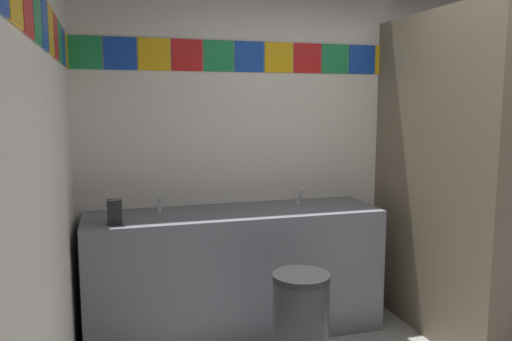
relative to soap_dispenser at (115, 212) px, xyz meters
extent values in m
cube|color=silver|center=(1.69, 0.50, 0.48)|extent=(3.92, 0.08, 2.90)
cube|color=#1E8C4C|center=(-0.15, 0.45, 1.01)|extent=(0.22, 0.01, 0.22)
cube|color=#1947B7|center=(0.08, 0.45, 1.01)|extent=(0.22, 0.01, 0.22)
cube|color=yellow|center=(0.31, 0.45, 1.01)|extent=(0.22, 0.01, 0.22)
cube|color=red|center=(0.54, 0.45, 1.01)|extent=(0.22, 0.01, 0.22)
cube|color=#1E8C4C|center=(0.77, 0.45, 1.01)|extent=(0.22, 0.01, 0.22)
cube|color=#1947B7|center=(1.00, 0.45, 1.01)|extent=(0.22, 0.01, 0.22)
cube|color=yellow|center=(1.23, 0.45, 1.01)|extent=(0.22, 0.01, 0.22)
cube|color=red|center=(1.46, 0.45, 1.01)|extent=(0.22, 0.01, 0.22)
cube|color=#1E8C4C|center=(1.69, 0.45, 1.01)|extent=(0.22, 0.01, 0.22)
cube|color=#1947B7|center=(1.92, 0.45, 1.01)|extent=(0.22, 0.01, 0.22)
cube|color=yellow|center=(2.15, 0.45, 1.01)|extent=(0.22, 0.01, 0.22)
cube|color=red|center=(2.39, 0.45, 1.01)|extent=(0.22, 0.01, 0.22)
cube|color=#1E8C4C|center=(2.62, 0.45, 1.01)|extent=(0.22, 0.01, 0.22)
cube|color=#1947B7|center=(2.85, 0.45, 1.01)|extent=(0.22, 0.01, 0.22)
cube|color=yellow|center=(3.08, 0.45, 1.01)|extent=(0.22, 0.01, 0.22)
cube|color=red|center=(3.31, 0.45, 1.01)|extent=(0.22, 0.01, 0.22)
cube|color=silver|center=(-0.31, -1.34, 0.48)|extent=(0.08, 3.60, 2.90)
cube|color=red|center=(-0.26, -1.34, 1.01)|extent=(0.01, 0.22, 0.22)
cube|color=#1E8C4C|center=(-0.26, -1.10, 1.01)|extent=(0.01, 0.22, 0.22)
cube|color=#1947B7|center=(-0.26, -0.86, 1.01)|extent=(0.01, 0.22, 0.22)
cube|color=yellow|center=(-0.26, -0.62, 1.01)|extent=(0.01, 0.22, 0.22)
cube|color=red|center=(-0.26, -0.38, 1.01)|extent=(0.01, 0.22, 0.22)
cube|color=#1E8C4C|center=(-0.26, -0.14, 1.01)|extent=(0.01, 0.22, 0.22)
cube|color=#1947B7|center=(-0.26, 0.10, 1.01)|extent=(0.01, 0.22, 0.22)
cube|color=yellow|center=(-0.26, 0.34, 1.01)|extent=(0.01, 0.22, 0.22)
cube|color=slate|center=(0.81, 0.17, -0.52)|extent=(2.06, 0.58, 0.89)
cube|color=slate|center=(0.81, 0.45, -0.12)|extent=(2.06, 0.03, 0.08)
cylinder|color=white|center=(0.30, 0.14, -0.13)|extent=(0.34, 0.34, 0.10)
cylinder|color=white|center=(1.33, 0.14, -0.13)|extent=(0.34, 0.34, 0.10)
cylinder|color=silver|center=(0.30, 0.28, -0.05)|extent=(0.04, 0.04, 0.05)
cylinder|color=silver|center=(0.30, 0.23, 0.02)|extent=(0.02, 0.06, 0.09)
cylinder|color=silver|center=(1.33, 0.28, -0.05)|extent=(0.04, 0.04, 0.05)
cylinder|color=silver|center=(1.33, 0.23, 0.02)|extent=(0.02, 0.06, 0.09)
cube|color=black|center=(0.00, 0.00, 0.00)|extent=(0.09, 0.07, 0.16)
cylinder|color=black|center=(0.00, -0.04, -0.06)|extent=(0.02, 0.02, 0.03)
cube|color=#726651|center=(2.09, -0.22, 0.16)|extent=(0.04, 1.36, 2.26)
cylinder|color=silver|center=(2.11, -0.88, 0.28)|extent=(0.02, 0.02, 0.10)
cylinder|color=white|center=(2.71, -0.01, -0.77)|extent=(0.38, 0.38, 0.40)
torus|color=white|center=(2.71, -0.01, -0.55)|extent=(0.39, 0.39, 0.05)
cube|color=white|center=(2.71, 0.20, -0.40)|extent=(0.34, 0.17, 0.34)
cylinder|color=#333338|center=(1.03, -0.57, -0.66)|extent=(0.33, 0.33, 0.62)
cylinder|color=#262628|center=(1.03, -0.57, -0.33)|extent=(0.34, 0.34, 0.04)
camera|label=1|loc=(-0.02, -3.22, 0.68)|focal=35.54mm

